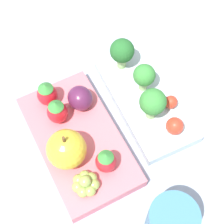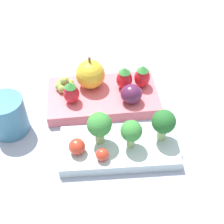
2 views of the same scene
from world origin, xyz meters
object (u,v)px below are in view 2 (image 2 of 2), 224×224
at_px(bento_box_fruit, 105,97).
at_px(broccoli_floret_0, 99,125).
at_px(bento_box_savoury, 120,148).
at_px(drinking_cup, 8,116).
at_px(broccoli_floret_2, 164,123).
at_px(strawberry_1, 124,78).
at_px(grape_cluster, 65,85).
at_px(broccoli_floret_1, 131,132).
at_px(cherry_tomato_1, 77,147).
at_px(strawberry_0, 142,76).
at_px(apple, 90,74).
at_px(cherry_tomato_0, 102,154).
at_px(plum, 131,94).
at_px(strawberry_2, 71,93).

xyz_separation_m(bento_box_fruit, broccoli_floret_0, (0.04, 0.12, 0.05)).
distance_m(bento_box_savoury, drinking_cup, 0.21).
distance_m(broccoli_floret_2, strawberry_1, 0.15).
relative_size(bento_box_fruit, grape_cluster, 5.82).
xyz_separation_m(broccoli_floret_1, strawberry_1, (-0.03, -0.15, -0.01)).
relative_size(cherry_tomato_1, drinking_cup, 0.38).
distance_m(strawberry_1, drinking_cup, 0.23).
bearing_deg(strawberry_0, grape_cluster, -9.79).
relative_size(apple, strawberry_1, 1.41).
distance_m(bento_box_savoury, broccoli_floret_1, 0.05).
bearing_deg(drinking_cup, bento_box_savoury, 152.35).
relative_size(cherry_tomato_0, strawberry_1, 0.44).
xyz_separation_m(broccoli_floret_0, plum, (-0.08, -0.08, -0.02)).
bearing_deg(broccoli_floret_0, plum, -133.86).
bearing_deg(broccoli_floret_2, grape_cluster, -48.53).
bearing_deg(broccoli_floret_2, plum, -74.90).
bearing_deg(broccoli_floret_0, cherry_tomato_0, 84.40).
relative_size(strawberry_1, drinking_cup, 0.68).
bearing_deg(broccoli_floret_2, cherry_tomato_1, -1.38).
distance_m(broccoli_floret_2, cherry_tomato_0, 0.11).
distance_m(cherry_tomato_1, strawberry_1, 0.18).
relative_size(cherry_tomato_0, grape_cluster, 0.54).
height_order(broccoli_floret_1, strawberry_0, broccoli_floret_1).
height_order(bento_box_fruit, cherry_tomato_1, cherry_tomato_1).
height_order(broccoli_floret_2, strawberry_1, broccoli_floret_2).
relative_size(broccoli_floret_0, drinking_cup, 0.88).
height_order(bento_box_savoury, broccoli_floret_0, broccoli_floret_0).
relative_size(broccoli_floret_1, broccoli_floret_2, 0.89).
bearing_deg(broccoli_floret_2, strawberry_1, -78.33).
height_order(bento_box_savoury, cherry_tomato_0, cherry_tomato_0).
bearing_deg(plum, broccoli_floret_2, 105.10).
distance_m(bento_box_savoury, cherry_tomato_0, 0.05).
bearing_deg(bento_box_savoury, broccoli_floret_2, 177.62).
bearing_deg(strawberry_0, plum, 49.70).
xyz_separation_m(strawberry_2, drinking_cup, (0.12, 0.03, -0.01)).
height_order(broccoli_floret_1, cherry_tomato_0, broccoli_floret_1).
bearing_deg(drinking_cup, broccoli_floret_0, 151.69).
height_order(broccoli_floret_1, strawberry_1, broccoli_floret_1).
height_order(strawberry_1, drinking_cup, same).
bearing_deg(bento_box_fruit, apple, -49.79).
height_order(cherry_tomato_0, strawberry_2, strawberry_2).
bearing_deg(bento_box_fruit, broccoli_floret_2, 117.40).
height_order(cherry_tomato_0, strawberry_1, strawberry_1).
xyz_separation_m(broccoli_floret_2, grape_cluster, (0.15, -0.17, -0.03)).
relative_size(broccoli_floret_2, strawberry_1, 1.26).
xyz_separation_m(broccoli_floret_1, strawberry_2, (0.08, -0.13, -0.01)).
bearing_deg(broccoli_floret_1, strawberry_2, -57.51).
distance_m(broccoli_floret_0, cherry_tomato_1, 0.05).
relative_size(cherry_tomato_1, apple, 0.40).
distance_m(bento_box_savoury, plum, 0.11).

